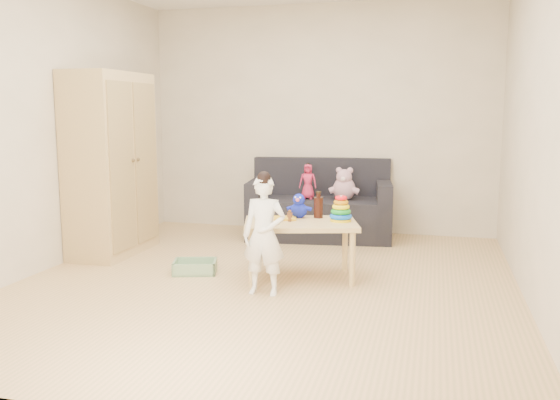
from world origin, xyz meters
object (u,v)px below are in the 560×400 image
(wardrobe, at_px, (111,164))
(sofa, at_px, (320,218))
(toddler, at_px, (264,237))
(play_table, at_px, (300,250))

(wardrobe, bearing_deg, sofa, 33.66)
(sofa, bearing_deg, toddler, -97.46)
(sofa, bearing_deg, wardrobe, -153.25)
(wardrobe, xyz_separation_m, toddler, (1.82, -0.91, -0.43))
(sofa, bearing_deg, play_table, -91.57)
(wardrobe, relative_size, toddler, 1.96)
(wardrobe, xyz_separation_m, sofa, (1.84, 1.22, -0.66))
(sofa, relative_size, toddler, 1.73)
(play_table, relative_size, toddler, 1.03)
(wardrobe, distance_m, play_table, 2.13)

